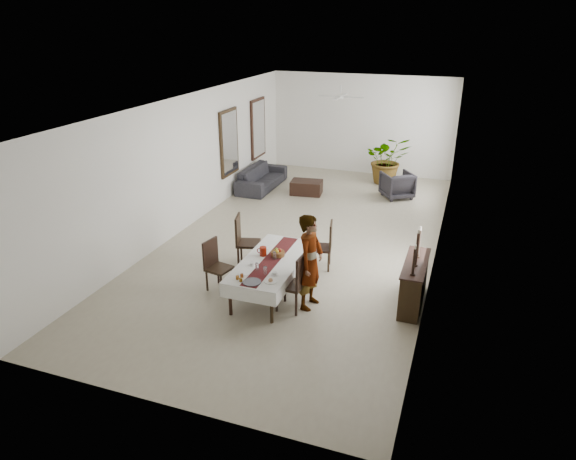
{
  "coord_description": "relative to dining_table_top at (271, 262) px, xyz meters",
  "views": [
    {
      "loc": [
        3.39,
        -10.63,
        4.89
      ],
      "look_at": [
        0.3,
        -1.99,
        1.05
      ],
      "focal_mm": 32.0,
      "sensor_mm": 36.0,
      "label": 1
    }
  ],
  "objects": [
    {
      "name": "chair_left_near_leg_br",
      "position": [
        -0.85,
        -0.45,
        -0.43
      ],
      "size": [
        0.05,
        0.05,
        0.42
      ],
      "primitive_type": "cylinder",
      "rotation": [
        0.0,
        0.0,
        -0.2
      ],
      "color": "black",
      "rests_on": "floor"
    },
    {
      "name": "floor",
      "position": [
        -0.19,
        2.62,
        -0.64
      ],
      "size": [
        6.0,
        12.0,
        0.0
      ],
      "primitive_type": "cube",
      "color": "#B1A78C",
      "rests_on": "ground"
    },
    {
      "name": "wine_glass_near",
      "position": [
        0.11,
        -0.57,
        0.11
      ],
      "size": [
        0.06,
        0.06,
        0.15
      ],
      "primitive_type": "cylinder",
      "color": "white",
      "rests_on": "tablecloth_top"
    },
    {
      "name": "wall_front",
      "position": [
        -0.19,
        -3.38,
        0.96
      ],
      "size": [
        6.0,
        0.02,
        3.2
      ],
      "primitive_type": "cube",
      "color": "white",
      "rests_on": "floor"
    },
    {
      "name": "chair_right_near_leg_fr",
      "position": [
        0.74,
        -0.27,
        -0.41
      ],
      "size": [
        0.05,
        0.05,
        0.46
      ],
      "primitive_type": "cylinder",
      "rotation": [
        0.0,
        0.0,
        -0.06
      ],
      "color": "black",
      "rests_on": "floor"
    },
    {
      "name": "chair_right_near_leg_br",
      "position": [
        0.36,
        -0.25,
        -0.41
      ],
      "size": [
        0.05,
        0.05,
        0.46
      ],
      "primitive_type": "cylinder",
      "rotation": [
        0.0,
        0.0,
        -0.06
      ],
      "color": "black",
      "rests_on": "floor"
    },
    {
      "name": "wall_right",
      "position": [
        2.81,
        2.62,
        0.96
      ],
      "size": [
        0.02,
        12.0,
        3.2
      ],
      "primitive_type": "cube",
      "color": "white",
      "rests_on": "floor"
    },
    {
      "name": "wine_glass_mid",
      "position": [
        -0.09,
        -0.49,
        0.11
      ],
      "size": [
        0.06,
        0.06,
        0.15
      ],
      "primitive_type": "cylinder",
      "color": "white",
      "rests_on": "tablecloth_top"
    },
    {
      "name": "mirror_glass_far",
      "position": [
        -3.12,
        6.92,
        0.96
      ],
      "size": [
        0.01,
        0.9,
        1.7
      ],
      "primitive_type": "cube",
      "color": "white",
      "rests_on": "mirror_frame_far"
    },
    {
      "name": "table_leg_fr",
      "position": [
        0.39,
        -1.01,
        -0.33
      ],
      "size": [
        0.06,
        0.06,
        0.62
      ],
      "primitive_type": "cylinder",
      "rotation": [
        0.0,
        0.0,
        0.0
      ],
      "color": "black",
      "rests_on": "floor"
    },
    {
      "name": "fan_blade_n",
      "position": [
        -0.19,
        5.97,
        2.26
      ],
      "size": [
        0.1,
        0.55,
        0.01
      ],
      "primitive_type": "cube",
      "color": "white",
      "rests_on": "fan_hub"
    },
    {
      "name": "pitcher_handle",
      "position": [
        -0.3,
        0.13,
        0.12
      ],
      "size": [
        0.11,
        0.02,
        0.11
      ],
      "primitive_type": "torus",
      "rotation": [
        1.57,
        0.0,
        0.0
      ],
      "color": "maroon",
      "rests_on": "red_pitcher"
    },
    {
      "name": "chair_left_near_seat",
      "position": [
        -0.98,
        -0.24,
        -0.2
      ],
      "size": [
        0.5,
        0.5,
        0.05
      ],
      "primitive_type": "cube",
      "rotation": [
        0.0,
        0.0,
        -1.77
      ],
      "color": "black",
      "rests_on": "chair_left_near_leg_fl"
    },
    {
      "name": "plate_near_left",
      "position": [
        -0.26,
        -0.66,
        0.04
      ],
      "size": [
        0.21,
        0.21,
        0.01
      ],
      "primitive_type": "cylinder",
      "color": "white",
      "rests_on": "tablecloth_top"
    },
    {
      "name": "dining_table_top",
      "position": [
        0.0,
        0.0,
        0.0
      ],
      "size": [
        0.89,
        2.12,
        0.04
      ],
      "primitive_type": "cube",
      "rotation": [
        0.0,
        0.0,
        0.0
      ],
      "color": "black",
      "rests_on": "table_leg_fl"
    },
    {
      "name": "chair_right_near_leg_fl",
      "position": [
        0.71,
        -0.65,
        -0.41
      ],
      "size": [
        0.05,
        0.05,
        0.46
      ],
      "primitive_type": "cylinder",
      "rotation": [
        0.0,
        0.0,
        -0.06
      ],
      "color": "black",
      "rests_on": "floor"
    },
    {
      "name": "teacup_right",
      "position": [
        0.27,
        -0.53,
        0.06
      ],
      "size": [
        0.08,
        0.08,
        0.05
      ],
      "primitive_type": "cylinder",
      "color": "silver",
      "rests_on": "saucer_right"
    },
    {
      "name": "table_leg_br",
      "position": [
        0.39,
        1.01,
        -0.33
      ],
      "size": [
        0.06,
        0.06,
        0.62
      ],
      "primitive_type": "cylinder",
      "rotation": [
        0.0,
        0.0,
        0.0
      ],
      "color": "black",
      "rests_on": "floor"
    },
    {
      "name": "chair_right_far_leg_fr",
      "position": [
        0.73,
        1.51,
        -0.43
      ],
      "size": [
        0.05,
        0.05,
        0.43
      ],
      "primitive_type": "cylinder",
      "rotation": [
        0.0,
        0.0,
        0.2
      ],
      "color": "black",
      "rests_on": "floor"
    },
    {
      "name": "wall_left",
      "position": [
        -3.19,
        2.62,
        0.96
      ],
      "size": [
        0.02,
        12.0,
        3.2
      ],
      "primitive_type": "cube",
      "color": "white",
      "rests_on": "floor"
    },
    {
      "name": "jam_jar_a",
      "position": [
        -0.19,
        -0.95,
        0.06
      ],
      "size": [
        0.06,
        0.06,
        0.07
      ],
      "primitive_type": "cylinder",
      "color": "#885913",
      "rests_on": "tablecloth_top"
    },
    {
      "name": "chair_left_near_leg_fr",
      "position": [
        -1.18,
        -0.38,
        -0.43
      ],
      "size": [
        0.05,
        0.05,
        0.42
      ],
      "primitive_type": "cylinder",
      "rotation": [
        0.0,
        0.0,
        -0.2
      ],
      "color": "black",
      "rests_on": "floor"
    },
    {
      "name": "candlestick_mid_candle",
      "position": [
        2.59,
        0.31,
        0.86
      ],
      "size": [
        0.03,
        0.03,
        0.07
      ],
      "primitive_type": "cylinder",
      "color": "beige",
      "rests_on": "candlestick_mid_shaft"
    },
    {
      "name": "sofa",
      "position": [
        -2.64,
        5.92,
        -0.32
      ],
      "size": [
        0.87,
        2.21,
        0.65
      ],
      "primitive_type": "imported",
      "rotation": [
        0.0,
        0.0,
        1.57
      ],
      "color": "#2C2A30",
      "rests_on": "floor"
    },
    {
      "name": "table_leg_bl",
      "position": [
        -0.39,
        1.01,
        -0.33
      ],
      "size": [
        0.06,
        0.06,
        0.62
      ],
      "primitive_type": "cylinder",
      "rotation": [
        0.0,
        0.0,
        0.0
      ],
      "color": "black",
      "rests_on": "floor"
    },
    {
      "name": "fruit_red",
      "position": [
        0.07,
        0.24,
        0.14
      ],
      "size": [
        0.08,
        0.08,
        0.08
      ],
      "primitive_type": "sphere",
      "color": "maroon",
      "rests_on": "fruit_basket"
    },
    {
      "name": "candlestick_far_candle",
      "position": [
        2.59,
        0.67,
        0.77
      ],
      "size": [
        0.03,
        0.03,
        0.07
      ],
      "primitive_type": "cylinder",
      "color": "white",
      "rests_on": "candlestick_far_shaft"
    },
    {
      "name": "fan_blade_w",
      "position": [
        -0.54,
        5.62,
        2.26
      ],
      "size": [
        0.55,
        0.1,
        0.01
      ],
      "primitive_type": "cube",
      "color": "silver",
      "rests_on": "fan_hub"
    },
    {
      "name": "table_runner",
      "position": [
        0.0,
        0.0,
        0.03
      ],
      "size": [
        0.32,
        2.21,
        0.0
      ],
      "primitive_type": "cube",
      "rotation": [
        0.0,
        0.0,
        0.0
      ],
      "color": "maroon",
      "rests_on": "tablecloth_top"
    },
    {
      "name": "serving_tray",
      "position": [
        0.0,
        -0.93,
        0.04
      ],
      "size": [
        0.32,
        0.32,
        0.02
      ],
      "primitive_type": "cylinder",
      "color": "#38383C",
      "rests_on": "tablecloth_top"
    },
    {
      "name": "bread_near_right",
      "position": [
        0.29,
        -0.79,
        0.06
      ],
      "size": [
        0.08,
        0.08,
        0.08
      ],
      "primitive_type": "sphere",
      "color": "tan",
      "rests_on": "plate_near_right"
    },
    {
      "name": "ceiling",
      "position": [
        -0.19,
        2.62,
        2.56
      ],
      "size": [
        6.0,
        12.0,
        0.02
      ],
      "primitive_type": "cube",
      "color": "white",
      "rests_on": "wall_back"
    },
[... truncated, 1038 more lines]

